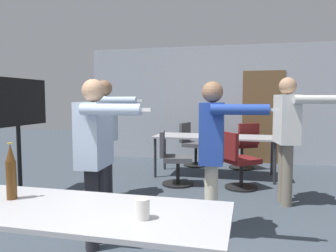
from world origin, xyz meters
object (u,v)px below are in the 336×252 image
object	(u,v)px
person_near_casual	(106,127)
office_chair_near_pushed	(244,147)
person_left_plaid	(96,147)
beer_bottle	(11,173)
office_chair_far_left	(238,163)
person_center_tall	(213,144)
office_chair_far_right	(193,146)
drink_cup	(142,209)
office_chair_mid_tucked	(173,160)
tv_screen	(18,121)
person_far_watching	(288,129)

from	to	relation	value
person_near_casual	office_chair_near_pushed	world-z (taller)	person_near_casual
person_left_plaid	beer_bottle	xyz separation A→B (m)	(-0.14, -0.97, -0.04)
office_chair_far_left	beer_bottle	xyz separation A→B (m)	(-1.40, -3.37, 0.51)
person_center_tall	office_chair_near_pushed	world-z (taller)	person_center_tall
office_chair_far_right	beer_bottle	bearing A→B (deg)	11.03
person_center_tall	drink_cup	xyz separation A→B (m)	(-0.23, -1.61, -0.16)
person_center_tall	office_chair_mid_tucked	world-z (taller)	person_center_tall
office_chair_far_right	beer_bottle	world-z (taller)	beer_bottle
tv_screen	office_chair_mid_tucked	xyz separation A→B (m)	(2.00, 1.22, -0.71)
person_far_watching	office_chair_mid_tucked	distance (m)	1.92
person_left_plaid	beer_bottle	distance (m)	0.99
office_chair_near_pushed	office_chair_far_right	size ratio (longest dim) A/B	1.04
person_center_tall	office_chair_far_right	world-z (taller)	person_center_tall
tv_screen	person_left_plaid	distance (m)	2.14
person_far_watching	person_left_plaid	world-z (taller)	person_far_watching
beer_bottle	office_chair_near_pushed	bearing A→B (deg)	73.26
office_chair_mid_tucked	office_chair_far_right	world-z (taller)	office_chair_far_right
person_left_plaid	beer_bottle	bearing A→B (deg)	-11.38
person_near_casual	office_chair_near_pushed	xyz separation A→B (m)	(1.90, 2.47, -0.58)
person_near_casual	drink_cup	size ratio (longest dim) A/B	14.25
person_center_tall	person_near_casual	world-z (taller)	person_near_casual
office_chair_far_left	office_chair_mid_tucked	size ratio (longest dim) A/B	1.02
person_left_plaid	office_chair_far_left	world-z (taller)	person_left_plaid
person_left_plaid	beer_bottle	size ratio (longest dim) A/B	4.18
person_center_tall	person_near_casual	bearing A→B (deg)	-123.36
tv_screen	office_chair_far_right	bearing A→B (deg)	-35.37
person_far_watching	person_left_plaid	bearing A→B (deg)	-56.91
person_center_tall	office_chair_far_left	bearing A→B (deg)	171.61
office_chair_far_left	office_chair_far_right	distance (m)	1.94
person_left_plaid	drink_cup	world-z (taller)	person_left_plaid
beer_bottle	office_chair_mid_tucked	bearing A→B (deg)	83.96
person_left_plaid	office_chair_near_pushed	distance (m)	4.19
office_chair_far_left	office_chair_mid_tucked	distance (m)	1.05
tv_screen	person_left_plaid	bearing A→B (deg)	-123.28
person_near_casual	beer_bottle	distance (m)	2.48
person_near_casual	office_chair_near_pushed	bearing A→B (deg)	141.28
office_chair_mid_tucked	beer_bottle	size ratio (longest dim) A/B	2.32
office_chair_mid_tucked	office_chair_near_pushed	size ratio (longest dim) A/B	0.95
tv_screen	person_near_casual	world-z (taller)	tv_screen
office_chair_far_left	tv_screen	bearing A→B (deg)	-107.32
tv_screen	drink_cup	bearing A→B (deg)	-131.14
tv_screen	office_chair_far_right	size ratio (longest dim) A/B	1.88
tv_screen	office_chair_mid_tucked	world-z (taller)	tv_screen
office_chair_far_right	beer_bottle	distance (m)	5.08
beer_bottle	person_far_watching	bearing A→B (deg)	53.26
person_left_plaid	person_far_watching	bearing A→B (deg)	130.10
person_near_casual	person_left_plaid	size ratio (longest dim) A/B	1.05
beer_bottle	tv_screen	bearing A→B (deg)	127.42
office_chair_near_pushed	drink_cup	size ratio (longest dim) A/B	7.96
drink_cup	person_center_tall	bearing A→B (deg)	81.82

